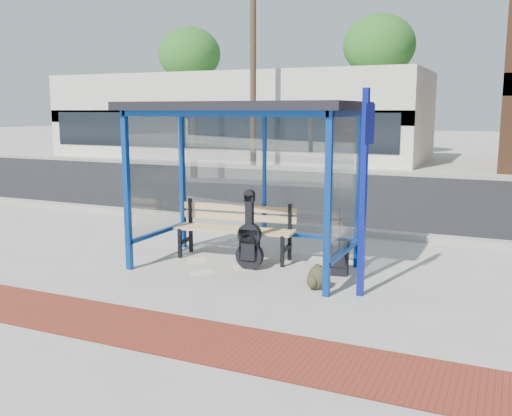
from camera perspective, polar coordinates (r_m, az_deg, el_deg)
The scene contains 19 objects.
ground at distance 8.48m, azimuth -1.21°, elevation -6.01°, with size 120.00×120.00×0.00m, color #B2ADA0.
brick_paver_strip at distance 6.35m, azimuth -11.60°, elevation -11.66°, with size 60.00×1.00×0.01m, color maroon.
curb_near at distance 11.08m, azimuth 5.28°, elevation -1.96°, with size 60.00×0.25×0.12m, color gray.
street_asphalt at distance 15.92m, azimuth 11.31°, elevation 1.27°, with size 60.00×10.00×0.00m, color black.
curb_far at distance 20.88m, azimuth 14.52°, elevation 3.29°, with size 60.00×0.25×0.12m, color gray.
far_sidewalk at distance 22.75m, azimuth 15.35°, elevation 3.62°, with size 60.00×4.00×0.01m, color #B2ADA0.
bus_shelter at distance 8.23m, azimuth -1.05°, elevation 8.14°, with size 3.30×1.80×2.42m.
storefront_white at distance 28.27m, azimuth -1.96°, elevation 9.15°, with size 18.00×6.04×4.00m.
tree_left at distance 34.34m, azimuth -6.67°, elevation 14.97°, with size 3.60×3.60×7.03m.
tree_mid at distance 30.24m, azimuth 12.22°, elevation 15.54°, with size 3.60×3.60×7.03m.
utility_pole_west at distance 22.91m, azimuth -0.29°, elevation 14.29°, with size 1.60×0.24×8.00m.
bench at distance 8.92m, azimuth -2.05°, elevation -1.87°, with size 1.93×0.64×0.89m.
guitar_bag at distance 8.32m, azimuth -0.65°, elevation -3.43°, with size 0.41×0.15×1.11m.
suitcase at distance 8.16m, azimuth 8.12°, elevation -4.92°, with size 0.33×0.24×0.54m.
backpack at distance 7.50m, azimuth 6.04°, elevation -6.96°, with size 0.32×0.31×0.32m.
sign_post at distance 7.06m, azimuth 10.77°, elevation 2.59°, with size 0.12×0.32×2.57m.
newspaper_a at distance 8.91m, azimuth -5.87°, elevation -5.26°, with size 0.37×0.29×0.01m, color white.
newspaper_b at distance 8.25m, azimuth -5.43°, elevation -6.49°, with size 0.35×0.27×0.01m, color white.
newspaper_c at distance 8.48m, azimuth -1.36°, elevation -5.98°, with size 0.35×0.27×0.01m, color white.
Camera 1 is at (3.53, -7.36, 2.31)m, focal length 40.00 mm.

